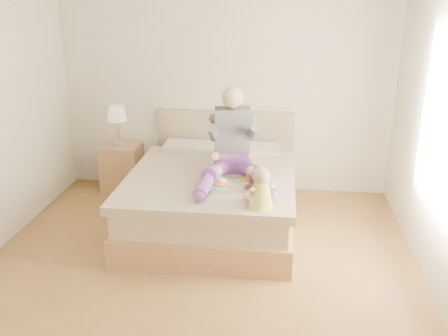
# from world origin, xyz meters

# --- Properties ---
(room) EXTENTS (4.02, 4.22, 2.71)m
(room) POSITION_xyz_m (0.08, 0.01, 1.51)
(room) COLOR brown
(room) RESTS_ON ground
(bed) EXTENTS (1.70, 2.18, 1.00)m
(bed) POSITION_xyz_m (0.00, 1.08, 0.32)
(bed) COLOR #9C7048
(bed) RESTS_ON ground
(nightstand) EXTENTS (0.47, 0.42, 0.58)m
(nightstand) POSITION_xyz_m (-1.28, 1.88, 0.29)
(nightstand) COLOR #9C7048
(nightstand) RESTS_ON ground
(lamp) EXTENTS (0.24, 0.24, 0.49)m
(lamp) POSITION_xyz_m (-1.30, 1.87, 0.95)
(lamp) COLOR silver
(lamp) RESTS_ON nightstand
(adult) EXTENTS (0.76, 1.13, 0.91)m
(adult) POSITION_xyz_m (0.22, 0.94, 0.87)
(adult) COLOR #6E398F
(adult) RESTS_ON bed
(tray) EXTENTS (0.51, 0.44, 0.13)m
(tray) POSITION_xyz_m (0.24, 0.60, 0.64)
(tray) COLOR silver
(tray) RESTS_ON bed
(baby) EXTENTS (0.29, 0.33, 0.37)m
(baby) POSITION_xyz_m (0.54, 0.15, 0.76)
(baby) COLOR #E1DA47
(baby) RESTS_ON bed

